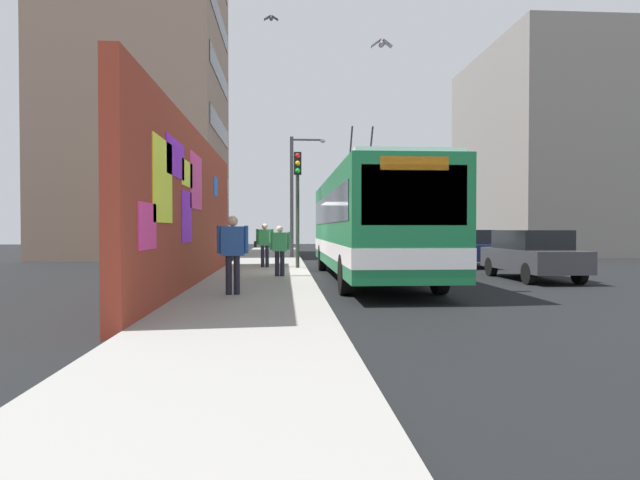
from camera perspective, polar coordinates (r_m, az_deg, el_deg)
ground_plane at (r=19.05m, az=-1.17°, el=-3.71°), size 80.00×80.00×0.00m
sidewalk_slab at (r=19.04m, az=-6.00°, el=-3.49°), size 48.00×3.20×0.15m
graffiti_wall at (r=15.59m, az=-12.96°, el=3.08°), size 14.91×0.32×4.29m
building_far_left at (r=35.08m, az=-18.12°, el=15.88°), size 10.53×9.11×21.13m
building_far_right at (r=40.32m, az=22.80°, el=8.37°), size 13.68×9.15×13.48m
city_bus at (r=17.42m, az=5.02°, el=1.92°), size 12.44×2.63×5.11m
parked_car_dark_gray at (r=18.61m, az=21.22°, el=-1.34°), size 4.37×1.74×1.58m
parked_car_navy at (r=24.42m, az=15.00°, el=-0.72°), size 4.26×1.76×1.58m
parked_car_red at (r=29.76m, az=11.53°, el=-0.38°), size 4.18×1.80×1.58m
parked_car_silver at (r=35.13m, az=9.14°, el=-0.13°), size 4.72×1.77×1.58m
pedestrian_at_curb at (r=17.02m, az=-4.23°, el=-0.72°), size 0.22×0.64×1.57m
pedestrian_near_wall at (r=12.34m, az=-9.11°, el=-0.81°), size 0.24×0.70×1.76m
pedestrian_midblock at (r=21.05m, az=-5.81°, el=-0.16°), size 0.22×0.75×1.68m
traffic_light at (r=20.61m, az=-2.36°, el=5.22°), size 0.49×0.28×4.37m
street_lamp at (r=28.55m, az=-2.53°, el=5.49°), size 0.44×1.85×6.26m
flying_pigeons at (r=18.48m, az=1.36°, el=23.09°), size 7.61×3.66×3.95m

